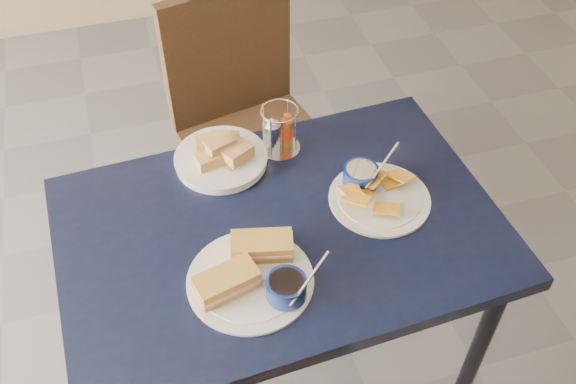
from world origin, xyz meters
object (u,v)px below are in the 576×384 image
object	(u,v)px
chair_far	(250,110)
bread_basket	(221,156)
condiment_caddy	(278,133)
dining_table	(281,246)
plantain_plate	(372,189)
sandwich_plate	(254,274)

from	to	relation	value
chair_far	bread_basket	world-z (taller)	chair_far
chair_far	condiment_caddy	xyz separation A→B (m)	(-0.02, -0.44, 0.26)
chair_far	bread_basket	bearing A→B (deg)	-112.10
dining_table	bread_basket	distance (m)	0.29
dining_table	plantain_plate	xyz separation A→B (m)	(0.25, 0.03, 0.10)
bread_basket	condiment_caddy	world-z (taller)	condiment_caddy
chair_far	bread_basket	xyz separation A→B (m)	(-0.18, -0.45, 0.23)
bread_basket	dining_table	bearing A→B (deg)	-71.06
sandwich_plate	condiment_caddy	xyz separation A→B (m)	(0.17, 0.41, 0.03)
sandwich_plate	plantain_plate	bearing A→B (deg)	26.18
dining_table	condiment_caddy	xyz separation A→B (m)	(0.07, 0.27, 0.13)
plantain_plate	condiment_caddy	bearing A→B (deg)	127.20
plantain_plate	bread_basket	bearing A→B (deg)	146.33
dining_table	condiment_caddy	size ratio (longest dim) A/B	8.04
dining_table	bread_basket	world-z (taller)	bread_basket
dining_table	condiment_caddy	bearing A→B (deg)	75.34
dining_table	sandwich_plate	distance (m)	0.20
sandwich_plate	bread_basket	distance (m)	0.40
dining_table	plantain_plate	size ratio (longest dim) A/B	4.27
bread_basket	condiment_caddy	size ratio (longest dim) A/B	1.78
sandwich_plate	bread_basket	world-z (taller)	sandwich_plate
plantain_plate	bread_basket	xyz separation A→B (m)	(-0.34, 0.23, 0.00)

